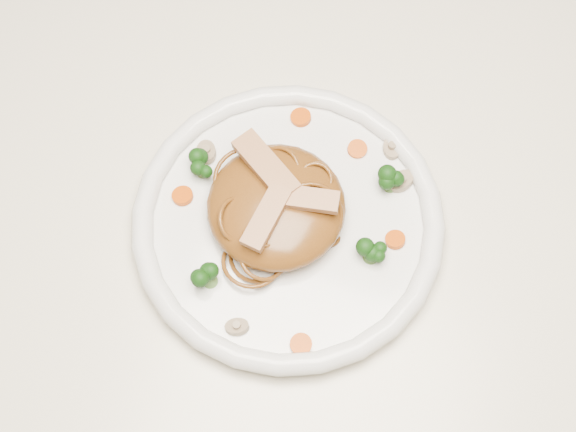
% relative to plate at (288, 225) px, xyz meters
% --- Properties ---
extents(ground, '(4.00, 4.00, 0.00)m').
position_rel_plate_xyz_m(ground, '(0.04, -0.04, -0.76)').
color(ground, brown).
rests_on(ground, ground).
extents(table, '(1.20, 0.80, 0.75)m').
position_rel_plate_xyz_m(table, '(0.04, -0.04, -0.11)').
color(table, beige).
rests_on(table, ground).
extents(plate, '(0.29, 0.29, 0.02)m').
position_rel_plate_xyz_m(plate, '(0.00, 0.00, 0.00)').
color(plate, white).
rests_on(plate, table).
extents(noodle_mound, '(0.16, 0.16, 0.04)m').
position_rel_plate_xyz_m(noodle_mound, '(-0.01, 0.00, 0.03)').
color(noodle_mound, brown).
rests_on(noodle_mound, plate).
extents(chicken_a, '(0.06, 0.03, 0.01)m').
position_rel_plate_xyz_m(chicken_a, '(0.01, 0.01, 0.05)').
color(chicken_a, tan).
rests_on(chicken_a, noodle_mound).
extents(chicken_b, '(0.07, 0.06, 0.01)m').
position_rel_plate_xyz_m(chicken_b, '(-0.03, 0.03, 0.05)').
color(chicken_b, tan).
rests_on(chicken_b, noodle_mound).
extents(chicken_c, '(0.03, 0.06, 0.01)m').
position_rel_plate_xyz_m(chicken_c, '(-0.01, -0.02, 0.05)').
color(chicken_c, tan).
rests_on(chicken_c, noodle_mound).
extents(broccoli_0, '(0.03, 0.03, 0.03)m').
position_rel_plate_xyz_m(broccoli_0, '(0.08, 0.07, 0.02)').
color(broccoli_0, '#133B0C').
rests_on(broccoli_0, plate).
extents(broccoli_1, '(0.03, 0.03, 0.03)m').
position_rel_plate_xyz_m(broccoli_1, '(-0.09, 0.02, 0.02)').
color(broccoli_1, '#133B0C').
rests_on(broccoli_1, plate).
extents(broccoli_2, '(0.03, 0.03, 0.03)m').
position_rel_plate_xyz_m(broccoli_2, '(-0.05, -0.08, 0.02)').
color(broccoli_2, '#133B0C').
rests_on(broccoli_2, plate).
extents(broccoli_3, '(0.03, 0.03, 0.03)m').
position_rel_plate_xyz_m(broccoli_3, '(0.08, -0.01, 0.02)').
color(broccoli_3, '#133B0C').
rests_on(broccoli_3, plate).
extents(carrot_0, '(0.02, 0.02, 0.00)m').
position_rel_plate_xyz_m(carrot_0, '(0.04, 0.09, 0.01)').
color(carrot_0, '#E65B08').
rests_on(carrot_0, plate).
extents(carrot_1, '(0.02, 0.02, 0.00)m').
position_rel_plate_xyz_m(carrot_1, '(-0.10, -0.01, 0.01)').
color(carrot_1, '#E65B08').
rests_on(carrot_1, plate).
extents(carrot_2, '(0.02, 0.02, 0.00)m').
position_rel_plate_xyz_m(carrot_2, '(0.10, 0.01, 0.01)').
color(carrot_2, '#E65B08').
rests_on(carrot_2, plate).
extents(carrot_3, '(0.02, 0.02, 0.00)m').
position_rel_plate_xyz_m(carrot_3, '(-0.02, 0.11, 0.01)').
color(carrot_3, '#E65B08').
rests_on(carrot_3, plate).
extents(carrot_4, '(0.02, 0.02, 0.00)m').
position_rel_plate_xyz_m(carrot_4, '(0.05, -0.11, 0.01)').
color(carrot_4, '#E65B08').
rests_on(carrot_4, plate).
extents(mushroom_0, '(0.03, 0.03, 0.01)m').
position_rel_plate_xyz_m(mushroom_0, '(-0.01, -0.11, 0.01)').
color(mushroom_0, '#9D9275').
rests_on(mushroom_0, plate).
extents(mushroom_1, '(0.04, 0.04, 0.01)m').
position_rel_plate_xyz_m(mushroom_1, '(0.09, 0.07, 0.01)').
color(mushroom_1, '#9D9275').
rests_on(mushroom_1, plate).
extents(mushroom_2, '(0.04, 0.04, 0.01)m').
position_rel_plate_xyz_m(mushroom_2, '(-0.10, 0.04, 0.01)').
color(mushroom_2, '#9D9275').
rests_on(mushroom_2, plate).
extents(mushroom_3, '(0.03, 0.03, 0.01)m').
position_rel_plate_xyz_m(mushroom_3, '(0.07, 0.10, 0.01)').
color(mushroom_3, '#9D9275').
rests_on(mushroom_3, plate).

